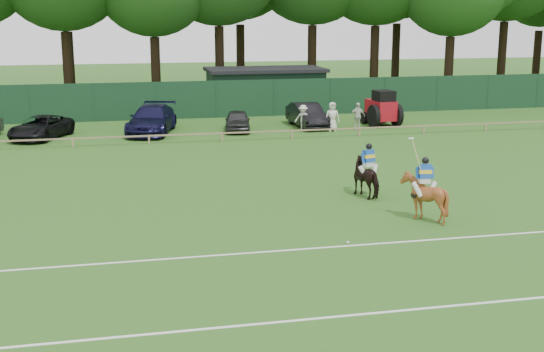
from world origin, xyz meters
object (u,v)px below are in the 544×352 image
object	(u,v)px
sedan_navy	(152,119)
polo_ball	(348,242)
hatch_grey	(237,121)
spectator_right	(332,117)
horse_dark	(368,177)
estate_black	(307,115)
utility_shed	(265,89)
tractor	(382,109)
suv_black	(41,127)
spectator_mid	(357,116)
horse_chestnut	(424,197)
spectator_left	(303,118)

from	to	relation	value
sedan_navy	polo_ball	size ratio (longest dim) A/B	62.46
sedan_navy	hatch_grey	distance (m)	5.08
spectator_right	horse_dark	bearing A→B (deg)	-97.00
estate_black	utility_shed	bearing A→B (deg)	93.80
utility_shed	tractor	bearing A→B (deg)	-56.89
suv_black	spectator_mid	size ratio (longest dim) A/B	2.79
spectator_right	tractor	distance (m)	3.92
horse_chestnut	spectator_right	size ratio (longest dim) A/B	0.96
hatch_grey	spectator_mid	size ratio (longest dim) A/B	2.19
suv_black	spectator_left	size ratio (longest dim) A/B	2.95
suv_black	utility_shed	xyz separation A→B (m)	(14.84, 8.96, 0.90)
horse_dark	suv_black	xyz separation A→B (m)	(-13.56, 16.33, -0.11)
tractor	spectator_left	bearing A→B (deg)	-175.66
suv_black	polo_ball	world-z (taller)	suv_black
spectator_mid	tractor	xyz separation A→B (m)	(2.02, 1.21, 0.23)
spectator_right	spectator_left	bearing A→B (deg)	169.19
polo_ball	tractor	xyz separation A→B (m)	(9.55, 22.15, 1.01)
sedan_navy	spectator_left	size ratio (longest dim) A/B	3.60
horse_chestnut	suv_black	distance (m)	24.49
suv_black	tractor	xyz separation A→B (m)	(20.48, 0.31, 0.41)
suv_black	hatch_grey	world-z (taller)	suv_black
spectator_right	utility_shed	xyz separation A→B (m)	(-1.97, 10.03, 0.66)
spectator_left	spectator_right	world-z (taller)	spectator_right
tractor	utility_shed	bearing A→B (deg)	117.76
sedan_navy	spectator_left	bearing A→B (deg)	7.68
horse_dark	horse_chestnut	bearing A→B (deg)	83.71
estate_black	horse_chestnut	bearing A→B (deg)	-96.93
spectator_right	tractor	size ratio (longest dim) A/B	0.62
hatch_grey	spectator_left	bearing A→B (deg)	-2.14
horse_chestnut	hatch_grey	size ratio (longest dim) A/B	0.46
hatch_grey	spectator_left	size ratio (longest dim) A/B	2.32
horse_chestnut	polo_ball	bearing A→B (deg)	37.71
spectator_mid	polo_ball	world-z (taller)	spectator_mid
utility_shed	tractor	distance (m)	10.33
estate_black	spectator_mid	world-z (taller)	spectator_mid
horse_dark	spectator_left	xyz separation A→B (m)	(1.58, 15.73, 0.03)
sedan_navy	utility_shed	bearing A→B (deg)	59.20
spectator_left	sedan_navy	bearing A→B (deg)	-167.41
tractor	suv_black	bearing A→B (deg)	175.53
suv_black	estate_black	world-z (taller)	estate_black
spectator_right	polo_ball	xyz separation A→B (m)	(-5.89, -20.76, -0.83)
spectator_left	tractor	size ratio (longest dim) A/B	0.56
hatch_grey	tractor	world-z (taller)	tractor
horse_chestnut	polo_ball	xyz separation A→B (m)	(-3.36, -1.95, -0.79)
polo_ball	estate_black	bearing A→B (deg)	77.91
suv_black	spectator_left	world-z (taller)	spectator_left
spectator_mid	horse_chestnut	bearing A→B (deg)	-104.49
spectator_mid	polo_ball	bearing A→B (deg)	-111.89
sedan_navy	horse_dark	bearing A→B (deg)	-51.66
estate_black	tractor	bearing A→B (deg)	-9.23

